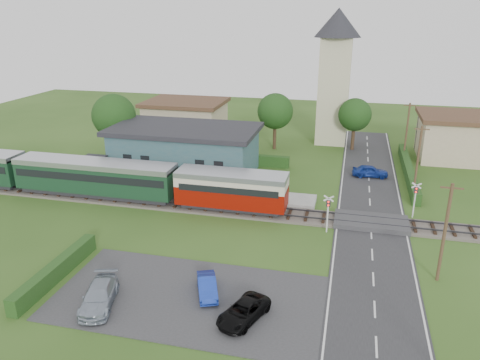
% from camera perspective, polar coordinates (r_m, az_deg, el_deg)
% --- Properties ---
extents(ground, '(120.00, 120.00, 0.00)m').
position_cam_1_polar(ground, '(40.59, 1.45, -5.17)').
color(ground, '#2D4C19').
extents(railway_track, '(76.00, 3.20, 0.49)m').
position_cam_1_polar(railway_track, '(42.32, 2.04, -3.92)').
color(railway_track, '#4C443D').
rests_on(railway_track, ground).
extents(road, '(6.00, 70.00, 0.05)m').
position_cam_1_polar(road, '(39.90, 15.71, -6.40)').
color(road, '#28282B').
rests_on(road, ground).
extents(car_park, '(17.00, 9.00, 0.08)m').
position_cam_1_polar(car_park, '(30.88, -6.28, -14.03)').
color(car_park, '#333335').
rests_on(car_park, ground).
extents(crossing_deck, '(6.20, 3.40, 0.45)m').
position_cam_1_polar(crossing_deck, '(41.63, 15.69, -4.96)').
color(crossing_deck, '#333335').
rests_on(crossing_deck, ground).
extents(platform, '(30.00, 3.00, 0.45)m').
position_cam_1_polar(platform, '(47.90, -8.96, -1.09)').
color(platform, gray).
rests_on(platform, ground).
extents(equipment_hut, '(2.30, 2.30, 2.55)m').
position_cam_1_polar(equipment_hut, '(50.92, -17.40, 1.31)').
color(equipment_hut, beige).
rests_on(equipment_hut, platform).
extents(station_building, '(16.00, 9.00, 5.30)m').
position_cam_1_polar(station_building, '(52.22, -6.70, 3.66)').
color(station_building, '#2C5762').
rests_on(station_building, ground).
extents(train, '(43.20, 2.90, 3.40)m').
position_cam_1_polar(train, '(48.83, -20.45, 0.70)').
color(train, '#232328').
rests_on(train, ground).
extents(church_tower, '(6.00, 6.00, 17.60)m').
position_cam_1_polar(church_tower, '(64.37, 11.54, 13.33)').
color(church_tower, beige).
rests_on(church_tower, ground).
extents(house_west, '(10.80, 8.80, 5.50)m').
position_cam_1_polar(house_west, '(66.61, -6.62, 7.31)').
color(house_west, tan).
rests_on(house_west, ground).
extents(house_east, '(8.80, 8.80, 5.50)m').
position_cam_1_polar(house_east, '(62.85, 24.68, 4.85)').
color(house_east, tan).
rests_on(house_east, ground).
extents(hedge_carpark, '(0.80, 9.00, 1.20)m').
position_cam_1_polar(hedge_carpark, '(34.64, -21.53, -10.29)').
color(hedge_carpark, '#193814').
rests_on(hedge_carpark, ground).
extents(hedge_roadside, '(0.80, 18.00, 1.20)m').
position_cam_1_polar(hedge_roadside, '(54.91, 19.82, 1.11)').
color(hedge_roadside, '#193814').
rests_on(hedge_roadside, ground).
extents(hedge_station, '(22.00, 0.80, 1.30)m').
position_cam_1_polar(hedge_station, '(56.87, -5.06, 2.93)').
color(hedge_station, '#193814').
rests_on(hedge_station, ground).
extents(tree_a, '(5.20, 5.20, 8.00)m').
position_cam_1_polar(tree_a, '(58.32, -15.12, 7.55)').
color(tree_a, '#332316').
rests_on(tree_a, ground).
extents(tree_b, '(4.60, 4.60, 7.34)m').
position_cam_1_polar(tree_b, '(60.96, 4.32, 8.35)').
color(tree_b, '#332316').
rests_on(tree_b, ground).
extents(tree_c, '(4.20, 4.20, 6.78)m').
position_cam_1_polar(tree_c, '(62.21, 13.82, 7.72)').
color(tree_c, '#332316').
rests_on(tree_c, ground).
extents(utility_pole_b, '(1.40, 0.22, 7.00)m').
position_cam_1_polar(utility_pole_b, '(33.51, 23.69, -5.81)').
color(utility_pole_b, '#473321').
rests_on(utility_pole_b, ground).
extents(utility_pole_c, '(1.40, 0.22, 7.00)m').
position_cam_1_polar(utility_pole_c, '(48.34, 20.85, 2.27)').
color(utility_pole_c, '#473321').
rests_on(utility_pole_c, ground).
extents(utility_pole_d, '(1.40, 0.22, 7.00)m').
position_cam_1_polar(utility_pole_d, '(59.85, 19.66, 5.66)').
color(utility_pole_d, '#473321').
rests_on(utility_pole_d, ground).
extents(crossing_signal_near, '(0.84, 0.28, 3.28)m').
position_cam_1_polar(crossing_signal_near, '(38.62, 10.68, -3.42)').
color(crossing_signal_near, silver).
rests_on(crossing_signal_near, ground).
extents(crossing_signal_far, '(0.84, 0.28, 3.28)m').
position_cam_1_polar(crossing_signal_far, '(43.45, 20.60, -1.70)').
color(crossing_signal_far, silver).
rests_on(crossing_signal_far, ground).
extents(streetlamp_west, '(0.30, 0.30, 5.15)m').
position_cam_1_polar(streetlamp_west, '(64.90, -14.01, 6.74)').
color(streetlamp_west, '#3F3F47').
rests_on(streetlamp_west, ground).
extents(streetlamp_east, '(0.30, 0.30, 5.15)m').
position_cam_1_polar(streetlamp_east, '(65.04, 20.81, 6.06)').
color(streetlamp_east, '#3F3F47').
rests_on(streetlamp_east, ground).
extents(car_on_road, '(3.91, 1.79, 1.30)m').
position_cam_1_polar(car_on_road, '(53.07, 15.58, 1.05)').
color(car_on_road, navy).
rests_on(car_on_road, road).
extents(car_park_blue, '(2.32, 3.50, 1.09)m').
position_cam_1_polar(car_park_blue, '(30.75, -4.02, -12.80)').
color(car_park_blue, '#1A37A9').
rests_on(car_park_blue, car_park).
extents(car_park_silver, '(2.95, 4.77, 1.29)m').
position_cam_1_polar(car_park_silver, '(30.85, -16.80, -13.37)').
color(car_park_silver, '#8F99A8').
rests_on(car_park_silver, car_park).
extents(car_park_dark, '(3.03, 4.24, 1.07)m').
position_cam_1_polar(car_park_dark, '(28.49, 0.43, -15.74)').
color(car_park_dark, black).
rests_on(car_park_dark, car_park).
extents(pedestrian_near, '(0.74, 0.54, 1.87)m').
position_cam_1_polar(pedestrian_near, '(44.55, 0.20, -0.88)').
color(pedestrian_near, gray).
rests_on(pedestrian_near, platform).
extents(pedestrian_far, '(1.00, 1.13, 1.94)m').
position_cam_1_polar(pedestrian_far, '(50.76, -16.42, 0.97)').
color(pedestrian_far, gray).
rests_on(pedestrian_far, platform).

